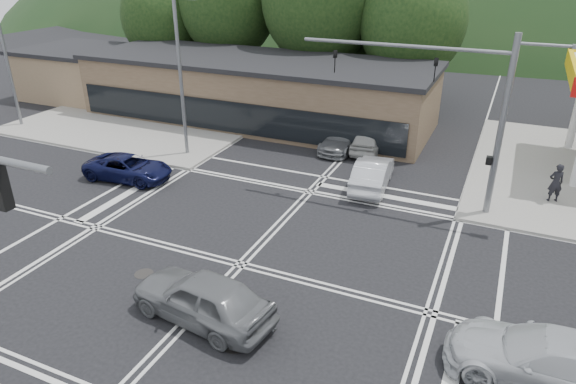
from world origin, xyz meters
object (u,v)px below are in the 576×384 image
at_px(car_silver_east, 552,361).
at_px(car_blue_west, 128,168).
at_px(car_queue_b, 368,139).
at_px(pedestrian, 556,183).
at_px(car_queue_a, 372,173).
at_px(car_grey_center, 202,297).
at_px(car_northbound, 342,139).

bearing_deg(car_silver_east, car_blue_west, -107.18).
distance_m(car_queue_b, pedestrian, 10.52).
bearing_deg(car_queue_a, car_grey_center, 74.31).
xyz_separation_m(car_blue_west, car_grey_center, (9.73, -8.08, 0.20)).
bearing_deg(car_queue_b, car_queue_a, 102.98).
relative_size(car_silver_east, car_queue_b, 1.34).
bearing_deg(car_northbound, car_grey_center, -84.71).
bearing_deg(car_blue_west, car_northbound, -50.52).
distance_m(car_queue_a, car_northbound, 5.56).
distance_m(car_blue_west, car_queue_b, 13.80).
distance_m(car_grey_center, car_queue_a, 12.47).
relative_size(car_grey_center, car_northbound, 1.11).
bearing_deg(car_blue_west, pedestrian, -79.50).
xyz_separation_m(car_queue_b, pedestrian, (9.95, -3.38, 0.37)).
distance_m(car_silver_east, car_northbound, 18.98).
bearing_deg(car_blue_west, car_silver_east, -113.86).
relative_size(car_blue_west, car_grey_center, 0.93).
bearing_deg(car_grey_center, car_queue_a, 177.92).
distance_m(car_queue_b, car_northbound, 1.56).
xyz_separation_m(car_queue_a, car_queue_b, (-1.63, 5.00, -0.04)).
relative_size(car_blue_west, car_silver_east, 0.82).
height_order(car_queue_b, pedestrian, pedestrian).
bearing_deg(pedestrian, car_northbound, -35.97).
bearing_deg(car_blue_west, car_grey_center, -135.25).
height_order(car_queue_a, car_queue_b, car_queue_a).
bearing_deg(car_queue_b, car_northbound, 10.01).
bearing_deg(car_northbound, pedestrian, -12.45).
xyz_separation_m(car_silver_east, car_northbound, (-11.12, 15.38, -0.17)).
relative_size(car_grey_center, car_silver_east, 0.88).
distance_m(car_grey_center, car_silver_east, 10.29).
distance_m(car_silver_east, car_queue_a, 13.42).
xyz_separation_m(car_queue_a, car_northbound, (-3.13, 4.59, -0.11)).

